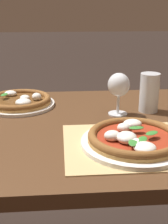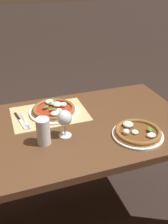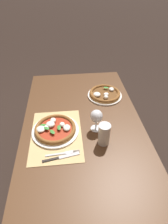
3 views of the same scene
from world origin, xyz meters
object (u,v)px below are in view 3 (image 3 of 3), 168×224
at_px(knife, 61,157).
at_px(pizza_far, 105,94).
at_px(pint_glass, 104,135).
at_px(wine_glass, 96,117).
at_px(fork, 63,153).
at_px(pizza_near, 55,129).

bearing_deg(knife, pizza_far, 148.25).
xyz_separation_m(pizza_far, pint_glass, (0.49, -0.10, 0.05)).
bearing_deg(knife, wine_glass, 132.41).
bearing_deg(fork, wine_glass, 129.98).
height_order(pint_glass, knife, pint_glass).
relative_size(wine_glass, fork, 0.77).
bearing_deg(wine_glass, fork, -50.02).
xyz_separation_m(pizza_near, wine_glass, (0.00, 0.27, 0.08)).
relative_size(fork, knife, 0.94).
relative_size(pizza_near, fork, 1.53).
distance_m(wine_glass, fork, 0.30).
height_order(pizza_far, wine_glass, wine_glass).
xyz_separation_m(pizza_near, pizza_far, (-0.37, 0.40, -0.00)).
relative_size(pizza_near, wine_glass, 1.98).
xyz_separation_m(pizza_far, fork, (0.56, -0.35, -0.01)).
distance_m(pizza_far, wine_glass, 0.40).
bearing_deg(wine_glass, pint_glass, 13.23).
xyz_separation_m(pizza_far, wine_glass, (0.37, -0.13, 0.09)).
height_order(pizza_near, knife, pizza_near).
xyz_separation_m(pizza_near, pint_glass, (0.12, 0.30, 0.05)).
height_order(fork, knife, knife).
relative_size(pint_glass, fork, 0.72).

